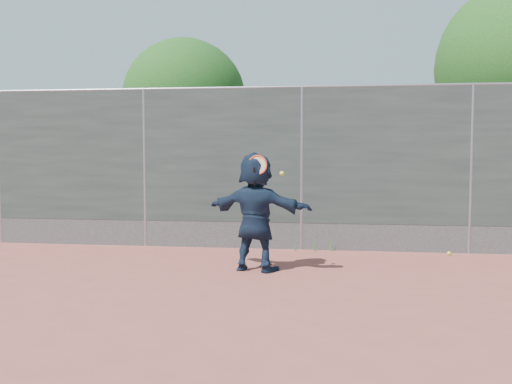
# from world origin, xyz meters

# --- Properties ---
(ground) EXTENTS (80.00, 80.00, 0.00)m
(ground) POSITION_xyz_m (0.00, 0.00, 0.00)
(ground) COLOR #9E4C42
(ground) RESTS_ON ground
(player) EXTENTS (1.77, 0.99, 1.82)m
(player) POSITION_xyz_m (-0.59, 1.55, 0.91)
(player) COLOR #15253C
(player) RESTS_ON ground
(ball_ground) EXTENTS (0.07, 0.07, 0.07)m
(ball_ground) POSITION_xyz_m (2.61, 3.26, 0.03)
(ball_ground) COLOR yellow
(ball_ground) RESTS_ON ground
(fence) EXTENTS (20.00, 0.06, 3.03)m
(fence) POSITION_xyz_m (-0.00, 3.50, 1.58)
(fence) COLOR #38423D
(fence) RESTS_ON ground
(swing_action) EXTENTS (0.54, 0.16, 0.51)m
(swing_action) POSITION_xyz_m (-0.50, 1.36, 1.60)
(swing_action) COLOR #ED4216
(swing_action) RESTS_ON ground
(tree_left) EXTENTS (3.15, 3.00, 4.53)m
(tree_left) POSITION_xyz_m (-2.85, 6.55, 2.94)
(tree_left) COLOR #382314
(tree_left) RESTS_ON ground
(weed_clump) EXTENTS (0.68, 0.07, 0.30)m
(weed_clump) POSITION_xyz_m (0.29, 3.38, 0.13)
(weed_clump) COLOR #387226
(weed_clump) RESTS_ON ground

